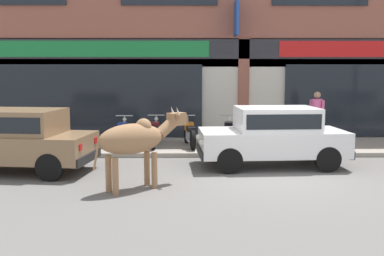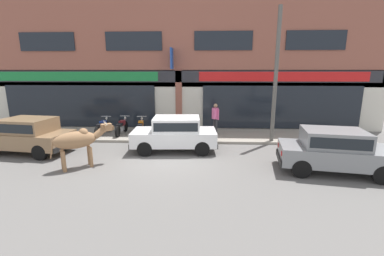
# 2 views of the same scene
# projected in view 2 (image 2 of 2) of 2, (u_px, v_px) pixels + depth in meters

# --- Properties ---
(ground_plane) EXTENTS (90.00, 90.00, 0.00)m
(ground_plane) POSITION_uv_depth(u_px,v_px,m) (166.00, 159.00, 9.96)
(ground_plane) COLOR #605E5B
(sidewalk) EXTENTS (19.00, 2.98, 0.12)m
(sidewalk) POSITION_uv_depth(u_px,v_px,m) (176.00, 135.00, 13.55)
(sidewalk) COLOR gray
(sidewalk) RESTS_ON ground
(shop_building) EXTENTS (23.00, 1.40, 8.24)m
(shop_building) POSITION_uv_depth(u_px,v_px,m) (179.00, 61.00, 14.42)
(shop_building) COLOR #8E5142
(shop_building) RESTS_ON ground
(cow) EXTENTS (1.84, 1.48, 1.61)m
(cow) POSITION_uv_depth(u_px,v_px,m) (78.00, 140.00, 8.87)
(cow) COLOR #936B47
(cow) RESTS_ON ground
(car_0) EXTENTS (3.75, 2.04, 1.46)m
(car_0) POSITION_uv_depth(u_px,v_px,m) (28.00, 134.00, 10.57)
(car_0) COLOR black
(car_0) RESTS_ON ground
(car_1) EXTENTS (3.78, 2.16, 1.46)m
(car_1) POSITION_uv_depth(u_px,v_px,m) (334.00, 149.00, 8.50)
(car_1) COLOR black
(car_1) RESTS_ON ground
(car_2) EXTENTS (3.69, 1.80, 1.46)m
(car_2) POSITION_uv_depth(u_px,v_px,m) (175.00, 132.00, 10.85)
(car_2) COLOR black
(car_2) RESTS_ON ground
(motorcycle_0) EXTENTS (0.52, 1.81, 0.88)m
(motorcycle_0) POSITION_uv_depth(u_px,v_px,m) (102.00, 127.00, 13.22)
(motorcycle_0) COLOR black
(motorcycle_0) RESTS_ON sidewalk
(motorcycle_1) EXTENTS (0.52, 1.81, 0.88)m
(motorcycle_1) POSITION_uv_depth(u_px,v_px,m) (122.00, 127.00, 13.33)
(motorcycle_1) COLOR black
(motorcycle_1) RESTS_ON sidewalk
(motorcycle_2) EXTENTS (0.53, 1.81, 0.88)m
(motorcycle_2) POSITION_uv_depth(u_px,v_px,m) (141.00, 127.00, 13.21)
(motorcycle_2) COLOR black
(motorcycle_2) RESTS_ON sidewalk
(motorcycle_3) EXTENTS (0.54, 1.81, 0.88)m
(motorcycle_3) POSITION_uv_depth(u_px,v_px,m) (163.00, 127.00, 13.21)
(motorcycle_3) COLOR black
(motorcycle_3) RESTS_ON sidewalk
(pedestrian) EXTENTS (0.36, 0.39, 1.60)m
(pedestrian) POSITION_uv_depth(u_px,v_px,m) (215.00, 116.00, 13.19)
(pedestrian) COLOR #2D2D33
(pedestrian) RESTS_ON sidewalk
(utility_pole) EXTENTS (0.18, 0.18, 5.97)m
(utility_pole) POSITION_uv_depth(u_px,v_px,m) (276.00, 76.00, 11.51)
(utility_pole) COLOR #595651
(utility_pole) RESTS_ON sidewalk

